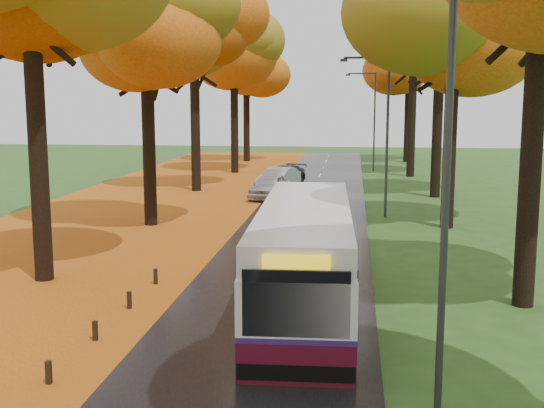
% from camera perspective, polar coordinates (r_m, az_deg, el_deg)
% --- Properties ---
extents(road, '(6.50, 90.00, 0.04)m').
position_cam_1_polar(road, '(29.97, 1.81, -2.54)').
color(road, black).
rests_on(road, ground).
extents(centre_line, '(0.12, 90.00, 0.01)m').
position_cam_1_polar(centre_line, '(29.97, 1.81, -2.50)').
color(centre_line, silver).
rests_on(centre_line, road).
extents(leaf_verge, '(12.00, 90.00, 0.02)m').
position_cam_1_polar(leaf_verge, '(32.02, -14.45, -2.10)').
color(leaf_verge, maroon).
rests_on(leaf_verge, ground).
extents(leaf_drift, '(0.90, 90.00, 0.01)m').
position_cam_1_polar(leaf_drift, '(30.38, -3.93, -2.36)').
color(leaf_drift, '#BD7113').
rests_on(leaf_drift, road).
extents(trees_left, '(9.20, 74.00, 13.88)m').
position_cam_1_polar(trees_left, '(33.01, -10.73, 14.96)').
color(trees_left, black).
rests_on(trees_left, ground).
extents(trees_right, '(9.30, 74.20, 13.96)m').
position_cam_1_polar(trees_right, '(31.75, 15.76, 15.31)').
color(trees_right, black).
rests_on(trees_right, ground).
extents(streetlamp_near, '(2.45, 0.18, 8.00)m').
position_cam_1_polar(streetlamp_near, '(12.41, 13.27, 2.93)').
color(streetlamp_near, '#333538').
rests_on(streetlamp_near, ground).
extents(streetlamp_mid, '(2.45, 0.18, 8.00)m').
position_cam_1_polar(streetlamp_mid, '(34.32, 9.22, 6.69)').
color(streetlamp_mid, '#333538').
rests_on(streetlamp_mid, ground).
extents(streetlamp_far, '(2.45, 0.18, 8.00)m').
position_cam_1_polar(streetlamp_far, '(56.30, 8.32, 7.52)').
color(streetlamp_far, '#333538').
rests_on(streetlamp_far, ground).
extents(bus, '(2.94, 11.16, 2.91)m').
position_cam_1_polar(bus, '(19.35, 2.78, -4.23)').
color(bus, '#4A0B1B').
rests_on(bus, road).
extents(car_white, '(2.45, 4.48, 1.44)m').
position_cam_1_polar(car_white, '(40.42, -0.19, 1.50)').
color(car_white, '#BBBCC0').
rests_on(car_white, road).
extents(car_silver, '(2.71, 4.66, 1.45)m').
position_cam_1_polar(car_silver, '(44.04, 0.50, 2.11)').
color(car_silver, '#96999E').
rests_on(car_silver, road).
extents(car_dark, '(3.05, 4.70, 1.27)m').
position_cam_1_polar(car_dark, '(47.28, 1.09, 2.46)').
color(car_dark, black).
rests_on(car_dark, road).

